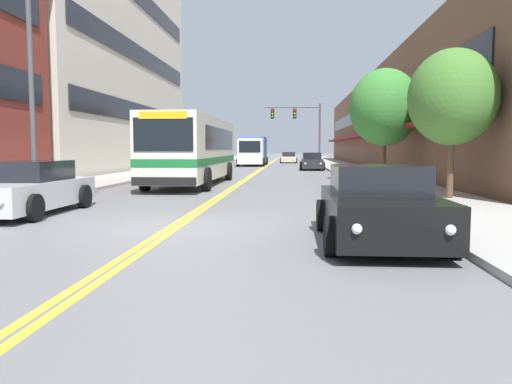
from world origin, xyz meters
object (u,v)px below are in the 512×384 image
object	(u,v)px
car_slate_blue_parked_left_far	(216,161)
traffic_signal_mast	(300,122)
box_truck	(253,150)
car_black_parked_right_foreground	(378,207)
fire_hydrant	(359,173)
car_beige_parked_left_mid	(201,165)
car_champagne_moving_lead	(289,158)
city_bus	(194,147)
street_lamp_left_near	(38,55)
street_tree_right_near	(453,97)
car_charcoal_parked_right_mid	(312,162)
car_silver_parked_left_near	(30,189)
street_tree_right_mid	(385,107)

from	to	relation	value
car_slate_blue_parked_left_far	traffic_signal_mast	size ratio (longest dim) A/B	0.82
box_truck	traffic_signal_mast	distance (m)	6.57
car_black_parked_right_foreground	fire_hydrant	distance (m)	15.44
car_beige_parked_left_mid	car_champagne_moving_lead	size ratio (longest dim) A/B	1.03
car_black_parked_right_foreground	fire_hydrant	size ratio (longest dim) A/B	5.41
car_champagne_moving_lead	box_truck	distance (m)	10.31
car_champagne_moving_lead	city_bus	bearing A→B (deg)	-96.84
street_lamp_left_near	street_tree_right_near	xyz separation A→B (m)	(12.92, 1.97, -1.18)
box_truck	car_black_parked_right_foreground	bearing A→B (deg)	-82.24
car_charcoal_parked_right_mid	street_tree_right_near	world-z (taller)	street_tree_right_near
car_silver_parked_left_near	street_tree_right_mid	size ratio (longest dim) A/B	0.82
city_bus	car_charcoal_parked_right_mid	bearing A→B (deg)	69.12
car_charcoal_parked_right_mid	street_lamp_left_near	size ratio (longest dim) A/B	0.55
car_slate_blue_parked_left_far	traffic_signal_mast	bearing A→B (deg)	19.11
car_silver_parked_left_near	car_champagne_moving_lead	distance (m)	48.30
car_champagne_moving_lead	traffic_signal_mast	xyz separation A→B (m)	(1.15, -13.29, 3.64)
car_champagne_moving_lead	traffic_signal_mast	world-z (taller)	traffic_signal_mast
car_charcoal_parked_right_mid	traffic_signal_mast	size ratio (longest dim) A/B	0.72
traffic_signal_mast	fire_hydrant	world-z (taller)	traffic_signal_mast
street_lamp_left_near	street_tree_right_near	distance (m)	13.12
car_charcoal_parked_right_mid	street_tree_right_mid	size ratio (longest dim) A/B	0.73
car_beige_parked_left_mid	car_charcoal_parked_right_mid	xyz separation A→B (m)	(8.52, 4.05, 0.11)
city_bus	box_truck	world-z (taller)	city_bus
city_bus	traffic_signal_mast	size ratio (longest dim) A/B	1.97
car_champagne_moving_lead	traffic_signal_mast	size ratio (longest dim) A/B	0.72
car_beige_parked_left_mid	street_lamp_left_near	world-z (taller)	street_lamp_left_near
city_bus	street_lamp_left_near	world-z (taller)	street_lamp_left_near
street_tree_right_mid	car_black_parked_right_foreground	bearing A→B (deg)	-100.37
car_charcoal_parked_right_mid	street_lamp_left_near	xyz separation A→B (m)	(-9.32, -26.41, 3.95)
car_black_parked_right_foreground	car_charcoal_parked_right_mid	world-z (taller)	car_black_parked_right_foreground
car_beige_parked_left_mid	street_tree_right_mid	world-z (taller)	street_tree_right_mid
car_beige_parked_left_mid	car_champagne_moving_lead	distance (m)	24.49
fire_hydrant	street_tree_right_near	bearing A→B (deg)	-76.60
fire_hydrant	traffic_signal_mast	bearing A→B (deg)	96.52
car_slate_blue_parked_left_far	car_silver_parked_left_near	bearing A→B (deg)	-90.33
city_bus	street_tree_right_mid	xyz separation A→B (m)	(9.69, 2.68, 2.12)
car_silver_parked_left_near	street_tree_right_near	bearing A→B (deg)	17.34
car_silver_parked_left_near	fire_hydrant	world-z (taller)	car_silver_parked_left_near
car_silver_parked_left_near	car_champagne_moving_lead	bearing A→B (deg)	82.11
city_bus	car_slate_blue_parked_left_far	bearing A→B (deg)	95.79
city_bus	car_silver_parked_left_near	xyz separation A→B (m)	(-2.26, -11.42, -1.15)
car_slate_blue_parked_left_far	street_tree_right_near	size ratio (longest dim) A/B	1.01
car_black_parked_right_foreground	car_champagne_moving_lead	distance (m)	51.38
car_charcoal_parked_right_mid	street_tree_right_mid	world-z (taller)	street_tree_right_mid
car_slate_blue_parked_left_far	car_black_parked_right_foreground	xyz separation A→B (m)	(8.55, -35.41, 0.03)
car_charcoal_parked_right_mid	street_tree_right_near	distance (m)	24.86
car_black_parked_right_foreground	street_tree_right_mid	distance (m)	18.19
city_bus	box_truck	bearing A→B (deg)	88.32
traffic_signal_mast	street_lamp_left_near	bearing A→B (deg)	-104.43
car_charcoal_parked_right_mid	car_champagne_moving_lead	world-z (taller)	car_charcoal_parked_right_mid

